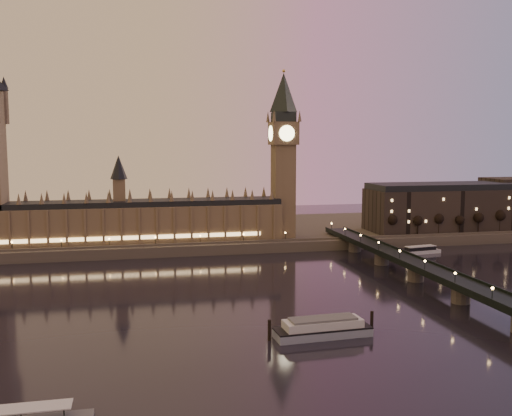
{
  "coord_description": "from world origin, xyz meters",
  "views": [
    {
      "loc": [
        -37.86,
        -223.34,
        64.97
      ],
      "look_at": [
        17.99,
        35.0,
        34.88
      ],
      "focal_mm": 40.0,
      "sensor_mm": 36.0,
      "label": 1
    }
  ],
  "objects": [
    {
      "name": "big_ben",
      "position": [
        53.99,
        120.99,
        63.95
      ],
      "size": [
        17.68,
        17.68,
        104.0
      ],
      "color": "brown",
      "rests_on": "ground"
    },
    {
      "name": "cruise_boat_b",
      "position": [
        127.37,
        80.41,
        2.04
      ],
      "size": [
        25.71,
        9.89,
        4.63
      ],
      "rotation": [
        0.0,
        0.0,
        0.15
      ],
      "color": "silver",
      "rests_on": "ground"
    },
    {
      "name": "palace_of_westminster",
      "position": [
        -40.12,
        120.99,
        21.71
      ],
      "size": [
        180.0,
        26.62,
        52.0
      ],
      "color": "brown",
      "rests_on": "ground"
    },
    {
      "name": "bare_tree_2",
      "position": [
        153.97,
        109.0,
        15.46
      ],
      "size": [
        6.23,
        6.23,
        12.66
      ],
      "color": "black",
      "rests_on": "ground"
    },
    {
      "name": "moored_barge",
      "position": [
        23.55,
        -46.02,
        2.96
      ],
      "size": [
        38.2,
        10.98,
        7.01
      ],
      "rotation": [
        0.0,
        0.0,
        0.05
      ],
      "color": "gray",
      "rests_on": "ground"
    },
    {
      "name": "bare_tree_5",
      "position": [
        199.78,
        109.0,
        15.46
      ],
      "size": [
        6.23,
        6.23,
        12.66
      ],
      "color": "black",
      "rests_on": "ground"
    },
    {
      "name": "ground",
      "position": [
        0.0,
        0.0,
        0.0
      ],
      "size": [
        700.0,
        700.0,
        0.0
      ],
      "primitive_type": "plane",
      "color": "black",
      "rests_on": "ground"
    },
    {
      "name": "city_block",
      "position": [
        194.94,
        130.93,
        22.24
      ],
      "size": [
        155.0,
        45.0,
        34.0
      ],
      "color": "black",
      "rests_on": "ground"
    },
    {
      "name": "bare_tree_1",
      "position": [
        138.7,
        109.0,
        15.46
      ],
      "size": [
        6.23,
        6.23,
        12.66
      ],
      "color": "black",
      "rests_on": "ground"
    },
    {
      "name": "bare_tree_4",
      "position": [
        184.51,
        109.0,
        15.46
      ],
      "size": [
        6.23,
        6.23,
        12.66
      ],
      "color": "black",
      "rests_on": "ground"
    },
    {
      "name": "westminster_bridge",
      "position": [
        91.61,
        0.0,
        5.52
      ],
      "size": [
        13.2,
        260.0,
        15.3
      ],
      "color": "black",
      "rests_on": "ground"
    },
    {
      "name": "bare_tree_0",
      "position": [
        123.43,
        109.0,
        15.46
      ],
      "size": [
        6.23,
        6.23,
        12.66
      ],
      "color": "black",
      "rests_on": "ground"
    },
    {
      "name": "far_embankment",
      "position": [
        30.0,
        165.0,
        3.0
      ],
      "size": [
        560.0,
        130.0,
        6.0
      ],
      "primitive_type": "cube",
      "color": "#423D35",
      "rests_on": "ground"
    },
    {
      "name": "bare_tree_3",
      "position": [
        169.24,
        109.0,
        15.46
      ],
      "size": [
        6.23,
        6.23,
        12.66
      ],
      "color": "black",
      "rests_on": "ground"
    }
  ]
}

